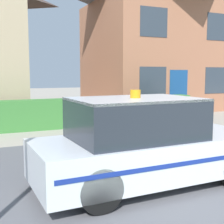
{
  "coord_description": "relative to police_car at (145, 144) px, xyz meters",
  "views": [
    {
      "loc": [
        -3.24,
        -1.8,
        1.93
      ],
      "look_at": [
        -0.33,
        4.7,
        1.05
      ],
      "focal_mm": 50.0,
      "sensor_mm": 36.0,
      "label": 1
    }
  ],
  "objects": [
    {
      "name": "road_strip",
      "position": [
        0.57,
        1.08,
        -0.72
      ],
      "size": [
        28.0,
        5.6,
        0.01
      ],
      "primitive_type": "cube",
      "color": "#5B5B60",
      "rests_on": "ground"
    },
    {
      "name": "garden_hedge",
      "position": [
        0.1,
        6.24,
        -0.21
      ],
      "size": [
        10.97,
        0.65,
        1.04
      ],
      "primitive_type": "cube",
      "color": "#3D7F38",
      "rests_on": "ground"
    },
    {
      "name": "police_car",
      "position": [
        0.0,
        0.0,
        0.0
      ],
      "size": [
        4.06,
        1.69,
        1.65
      ],
      "rotation": [
        0.0,
        0.0,
        0.02
      ],
      "color": "black",
      "rests_on": "road_strip"
    },
    {
      "name": "house_right",
      "position": [
        6.67,
        10.56,
        3.35
      ],
      "size": [
        7.05,
        6.16,
        7.99
      ],
      "color": "#A86B4C",
      "rests_on": "ground"
    }
  ]
}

